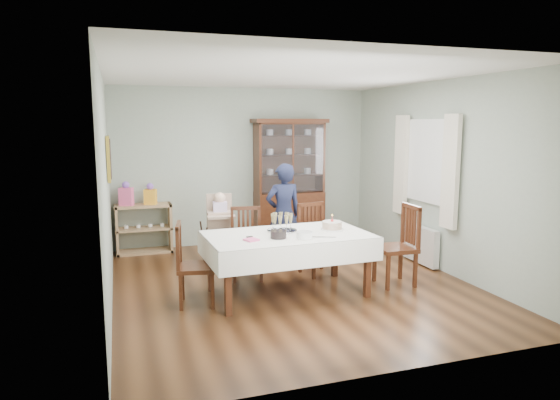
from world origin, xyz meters
name	(u,v)px	position (x,y,z in m)	size (l,w,h in m)	color
floor	(292,284)	(0.00, 0.00, 0.00)	(5.00, 5.00, 0.00)	#593319
room_shell	(279,152)	(0.00, 0.53, 1.70)	(5.00, 5.00, 5.00)	#9EAA99
dining_table	(287,264)	(-0.18, -0.34, 0.38)	(2.04, 1.22, 0.76)	#452311
china_cabinet	(289,179)	(0.75, 2.26, 1.12)	(1.30, 0.48, 2.18)	#452311
sideboard	(144,229)	(-1.75, 2.28, 0.40)	(0.90, 0.38, 0.80)	tan
picture_frame	(109,159)	(-2.22, 0.80, 1.65)	(0.04, 0.48, 0.58)	gold
window	(428,161)	(2.22, 0.30, 1.55)	(0.04, 1.02, 1.22)	white
curtain_left	(451,172)	(2.16, -0.32, 1.45)	(0.07, 0.30, 1.55)	silver
curtain_right	(401,165)	(2.16, 0.92, 1.45)	(0.07, 0.30, 1.55)	silver
radiator	(420,244)	(2.16, 0.30, 0.30)	(0.10, 0.80, 0.55)	white
chair_far_left	(247,258)	(-0.50, 0.42, 0.29)	(0.50, 0.50, 0.96)	#452311
chair_far_right	(317,253)	(0.49, 0.33, 0.29)	(0.51, 0.51, 0.98)	#452311
chair_end_left	(195,280)	(-1.32, -0.36, 0.29)	(0.51, 0.51, 0.97)	#452311
chair_end_right	(396,261)	(1.30, -0.43, 0.31)	(0.49, 0.49, 1.05)	#452311
woman	(283,214)	(0.20, 0.95, 0.76)	(0.55, 0.36, 1.52)	black
high_chair	(221,239)	(-0.74, 1.01, 0.44)	(0.55, 0.55, 1.12)	black
champagne_tray	(282,226)	(-0.20, -0.20, 0.83)	(0.38, 0.38, 0.23)	silver
birthday_cake	(332,226)	(0.44, -0.29, 0.81)	(0.29, 0.29, 0.20)	white
plate_stack_dark	(278,234)	(-0.35, -0.52, 0.81)	(0.19, 0.19, 0.09)	black
plate_stack_white	(304,235)	(-0.06, -0.62, 0.80)	(0.19, 0.19, 0.08)	white
napkin_stack	(251,240)	(-0.69, -0.54, 0.77)	(0.14, 0.14, 0.02)	#F65A95
cutlery	(247,238)	(-0.70, -0.41, 0.77)	(0.10, 0.14, 0.01)	silver
cake_knife	(323,237)	(0.17, -0.66, 0.77)	(0.29, 0.03, 0.01)	silver
gift_bag_pink	(126,195)	(-2.00, 2.26, 0.97)	(0.24, 0.20, 0.39)	#F65A95
gift_bag_orange	(150,195)	(-1.63, 2.26, 0.95)	(0.22, 0.18, 0.35)	#FFAD28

